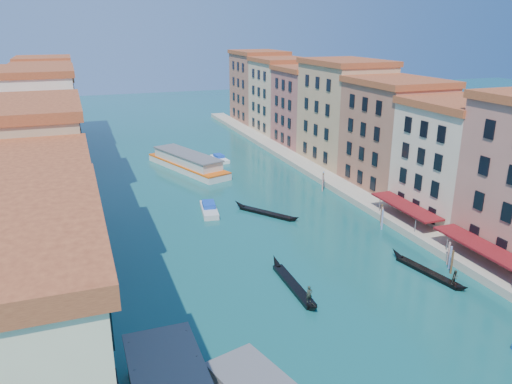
% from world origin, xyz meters
% --- Properties ---
extents(left_bank_palazzos, '(12.80, 128.40, 21.00)m').
position_xyz_m(left_bank_palazzos, '(-26.00, 64.68, 9.71)').
color(left_bank_palazzos, beige).
rests_on(left_bank_palazzos, ground).
extents(right_bank_palazzos, '(12.80, 128.40, 21.00)m').
position_xyz_m(right_bank_palazzos, '(30.00, 65.00, 9.75)').
color(right_bank_palazzos, '#9D5339').
rests_on(right_bank_palazzos, ground).
extents(quay, '(4.00, 140.00, 1.00)m').
position_xyz_m(quay, '(22.00, 65.00, 0.50)').
color(quay, '#ACA08B').
rests_on(quay, ground).
extents(restaurant_awnings, '(3.20, 44.55, 3.12)m').
position_xyz_m(restaurant_awnings, '(22.19, 23.00, 2.99)').
color(restaurant_awnings, maroon).
rests_on(restaurant_awnings, ground).
extents(mooring_poles_right, '(1.44, 54.24, 3.20)m').
position_xyz_m(mooring_poles_right, '(19.10, 28.80, 1.30)').
color(mooring_poles_right, '#51311B').
rests_on(mooring_poles_right, ground).
extents(vaporetto_far, '(12.22, 22.83, 3.33)m').
position_xyz_m(vaporetto_far, '(-0.29, 78.41, 1.50)').
color(vaporetto_far, silver).
rests_on(vaporetto_far, ground).
extents(gondola_fore, '(1.33, 12.52, 2.50)m').
position_xyz_m(gondola_fore, '(0.11, 28.30, 0.42)').
color(gondola_fore, black).
rests_on(gondola_fore, ground).
extents(gondola_right, '(3.02, 11.37, 2.28)m').
position_xyz_m(gondola_right, '(15.97, 25.62, 0.44)').
color(gondola_right, black).
rests_on(gondola_right, ground).
extents(gondola_far, '(7.74, 10.42, 1.72)m').
position_xyz_m(gondola_far, '(5.21, 50.12, 0.35)').
color(gondola_far, black).
rests_on(gondola_far, ground).
extents(motorboat_mid, '(3.26, 7.31, 1.46)m').
position_xyz_m(motorboat_mid, '(-2.49, 53.91, 0.57)').
color(motorboat_mid, silver).
rests_on(motorboat_mid, ground).
extents(motorboat_far, '(2.67, 6.38, 1.28)m').
position_xyz_m(motorboat_far, '(7.57, 82.79, 0.50)').
color(motorboat_far, white).
rests_on(motorboat_far, ground).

